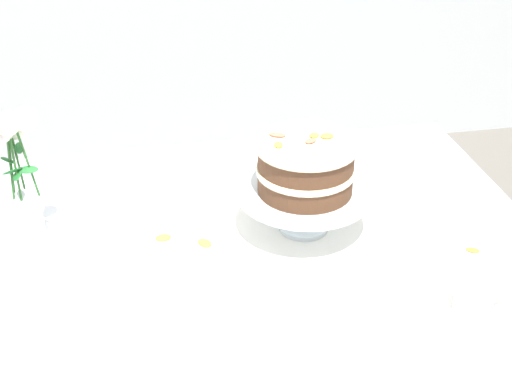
{
  "coord_description": "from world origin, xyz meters",
  "views": [
    {
      "loc": [
        -0.17,
        -1.27,
        1.62
      ],
      "look_at": [
        0.07,
        0.01,
        0.86
      ],
      "focal_mm": 50.67,
      "sensor_mm": 36.0,
      "label": 1
    }
  ],
  "objects_px": {
    "layer_cake": "(306,166)",
    "flower_vase": "(19,174)",
    "cake_stand": "(304,197)",
    "teacup": "(473,302)",
    "dining_table": "(225,284)"
  },
  "relations": [
    {
      "from": "dining_table",
      "to": "flower_vase",
      "type": "bearing_deg",
      "value": 160.85
    },
    {
      "from": "layer_cake",
      "to": "teacup",
      "type": "distance_m",
      "value": 0.44
    },
    {
      "from": "flower_vase",
      "to": "dining_table",
      "type": "bearing_deg",
      "value": -19.15
    },
    {
      "from": "layer_cake",
      "to": "flower_vase",
      "type": "relative_size",
      "value": 0.7
    },
    {
      "from": "dining_table",
      "to": "flower_vase",
      "type": "height_order",
      "value": "flower_vase"
    },
    {
      "from": "dining_table",
      "to": "layer_cake",
      "type": "distance_m",
      "value": 0.31
    },
    {
      "from": "dining_table",
      "to": "teacup",
      "type": "bearing_deg",
      "value": -34.22
    },
    {
      "from": "dining_table",
      "to": "layer_cake",
      "type": "bearing_deg",
      "value": 14.78
    },
    {
      "from": "cake_stand",
      "to": "teacup",
      "type": "distance_m",
      "value": 0.42
    },
    {
      "from": "cake_stand",
      "to": "layer_cake",
      "type": "xyz_separation_m",
      "value": [
        -0.0,
        0.0,
        0.08
      ]
    },
    {
      "from": "cake_stand",
      "to": "flower_vase",
      "type": "relative_size",
      "value": 0.95
    },
    {
      "from": "layer_cake",
      "to": "flower_vase",
      "type": "distance_m",
      "value": 0.6
    },
    {
      "from": "flower_vase",
      "to": "teacup",
      "type": "height_order",
      "value": "flower_vase"
    },
    {
      "from": "dining_table",
      "to": "cake_stand",
      "type": "distance_m",
      "value": 0.26
    },
    {
      "from": "layer_cake",
      "to": "teacup",
      "type": "relative_size",
      "value": 1.6
    }
  ]
}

